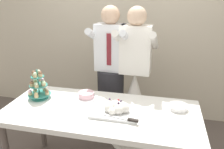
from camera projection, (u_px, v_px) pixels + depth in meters
name	position (u px, v px, depth m)	size (l,w,h in m)	color
rear_wall	(128.00, 17.00, 3.24)	(5.20, 0.10, 2.90)	beige
dessert_table	(101.00, 117.00, 2.16)	(1.80, 0.80, 0.78)	white
cupcake_stand	(38.00, 87.00, 2.32)	(0.23, 0.23, 0.31)	teal
main_cake_tray	(116.00, 109.00, 2.06)	(0.43, 0.32, 0.13)	silver
plate_stack	(178.00, 107.00, 2.14)	(0.18, 0.18, 0.04)	white
round_cake	(86.00, 95.00, 2.35)	(0.24, 0.24, 0.07)	white
person_groom	(111.00, 83.00, 2.82)	(0.48, 0.51, 1.66)	#232328
person_bride	(134.00, 99.00, 2.77)	(0.56, 0.56, 1.66)	white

